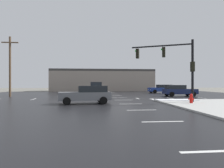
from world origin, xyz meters
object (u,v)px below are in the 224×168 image
Objects in this scene: fire_hydrant at (191,98)px; sedan_grey at (87,94)px; sedan_blue at (162,89)px; utility_pole_far at (10,65)px; suv_silver at (96,88)px; traffic_signal_mast at (174,60)px; sedan_navy at (179,90)px.

sedan_grey is at bearing 170.20° from fire_hydrant.
utility_pole_far is (-24.05, -7.48, 3.47)m from sedan_blue.
suv_silver is at bearing 6.17° from sedan_blue.
utility_pole_far reaches higher than traffic_signal_mast.
traffic_signal_mast is 8.72m from sedan_grey.
utility_pole_far is (-23.25, 1.68, 3.47)m from sedan_navy.
sedan_blue is at bearing -133.18° from sedan_grey.
suv_silver is at bearing 22.75° from utility_pole_far.
utility_pole_far reaches higher than sedan_blue.
traffic_signal_mast is 21.53m from utility_pole_far.
sedan_blue is at bearing 17.27° from utility_pole_far.
fire_hydrant is at bearing -108.70° from sedan_navy.
utility_pole_far reaches higher than suv_silver.
suv_silver reaches higher than sedan_grey.
sedan_blue is at bearing -80.75° from traffic_signal_mast.
sedan_blue is 9.19m from sedan_navy.
sedan_grey is 0.57× the size of utility_pole_far.
utility_pole_far is at bearing 11.85° from sedan_blue.
suv_silver is at bearing -39.72° from traffic_signal_mast.
suv_silver is 0.59× the size of utility_pole_far.
sedan_blue is (5.11, 17.70, -3.13)m from traffic_signal_mast.
suv_silver is (1.07, 15.50, 0.24)m from sedan_grey.
sedan_grey is (-13.25, -17.99, 0.00)m from sedan_blue.
suv_silver is (-7.82, 17.03, 0.55)m from fire_hydrant.
traffic_signal_mast is at bearing 112.45° from fire_hydrant.
utility_pole_far is (-19.69, 12.05, 3.79)m from fire_hydrant.
utility_pole_far is at bearing -51.04° from sedan_grey.
sedan_blue and sedan_grey have the same top height.
sedan_grey is (-8.89, 1.54, 0.32)m from fire_hydrant.
fire_hydrant is 23.40m from utility_pole_far.
fire_hydrant is 0.16× the size of suv_silver.
traffic_signal_mast is 1.22× the size of sedan_blue.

